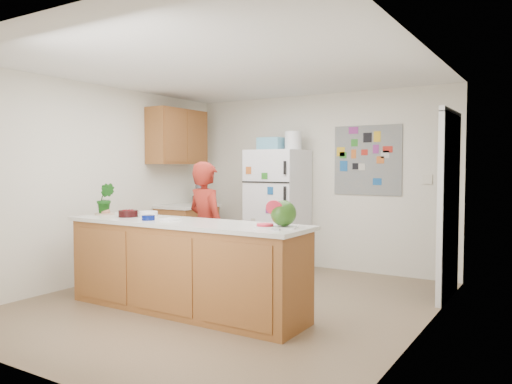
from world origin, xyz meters
The scene contains 26 objects.
floor centered at (0.00, 0.00, -0.01)m, with size 4.00×4.50×0.02m, color brown.
wall_back centered at (0.00, 2.26, 1.25)m, with size 4.00×0.02×2.50m, color beige.
wall_left centered at (-2.01, 0.00, 1.25)m, with size 0.02×4.50×2.50m, color beige.
wall_right centered at (2.01, 0.00, 1.25)m, with size 0.02×4.50×2.50m, color beige.
ceiling centered at (0.00, 0.00, 2.51)m, with size 4.00×4.50×0.02m, color white.
doorway centered at (1.99, 1.45, 1.02)m, with size 0.03×0.85×2.04m, color black.
peninsula_base centered at (-0.20, -0.50, 0.44)m, with size 2.60×0.62×0.88m, color brown.
peninsula_top centered at (-0.20, -0.50, 0.90)m, with size 2.68×0.70×0.04m, color silver.
side_counter_base centered at (-1.69, 1.35, 0.43)m, with size 0.60×0.80×0.86m, color brown.
side_counter_top centered at (-1.69, 1.35, 0.88)m, with size 0.64×0.84×0.04m, color silver.
upper_cabinets centered at (-1.82, 1.30, 1.90)m, with size 0.35×1.00×0.80m, color brown.
refrigerator centered at (-0.45, 1.88, 0.85)m, with size 0.75×0.70×1.70m, color silver.
fridge_top_bin centered at (-0.55, 1.88, 1.79)m, with size 0.35×0.28×0.18m, color #5999B2.
photo_collage centered at (0.75, 2.24, 1.55)m, with size 0.95×0.01×0.95m, color slate.
person centered at (-0.41, 0.14, 0.76)m, with size 0.55×0.36×1.52m, color maroon.
blender_appliance centered at (-1.64, 1.60, 1.09)m, with size 0.13×0.13×0.38m, color black.
cutting_board centered at (0.85, -0.47, 0.93)m, with size 0.36×0.27×0.01m, color white.
watermelon centered at (0.91, -0.45, 1.05)m, with size 0.23×0.23×0.23m, color #31611C.
watermelon_slice centered at (0.76, -0.52, 0.94)m, with size 0.15×0.15×0.02m, color red.
cherry_bowl centered at (-0.98, -0.50, 0.96)m, with size 0.21×0.21×0.07m, color black.
white_bowl centered at (-0.80, -0.38, 0.95)m, with size 0.20×0.20×0.06m, color silver.
cobalt_bowl centered at (-0.56, -0.63, 0.95)m, with size 0.13×0.13×0.05m, color #040F55.
plate centered at (-1.40, -0.46, 0.93)m, with size 0.22×0.22×0.02m, color beige.
paper_towel centered at (-0.36, -0.52, 0.93)m, with size 0.17×0.15×0.02m, color white.
keys centered at (0.94, -0.64, 0.93)m, with size 0.08×0.04×0.01m, color gray.
potted_plant centered at (-1.39, -0.45, 1.10)m, with size 0.20×0.16×0.36m, color #124412.
Camera 1 is at (3.04, -4.36, 1.47)m, focal length 35.00 mm.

